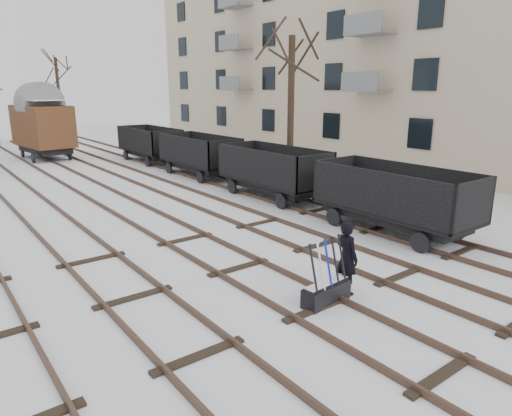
{
  "coord_description": "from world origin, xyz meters",
  "views": [
    {
      "loc": [
        -6.61,
        -6.48,
        4.77
      ],
      "look_at": [
        1.53,
        4.24,
        1.2
      ],
      "focal_mm": 32.0,
      "sensor_mm": 36.0,
      "label": 1
    }
  ],
  "objects_px": {
    "worker": "(347,257)",
    "box_van_wagon": "(42,125)",
    "ground_frame": "(326,291)",
    "freight_wagon_a": "(393,208)"
  },
  "relations": [
    {
      "from": "ground_frame",
      "to": "freight_wagon_a",
      "type": "relative_size",
      "value": 0.27
    },
    {
      "from": "ground_frame",
      "to": "box_van_wagon",
      "type": "xyz_separation_m",
      "value": [
        0.37,
        27.17,
        2.04
      ]
    },
    {
      "from": "worker",
      "to": "freight_wagon_a",
      "type": "distance_m",
      "value": 5.31
    },
    {
      "from": "ground_frame",
      "to": "box_van_wagon",
      "type": "relative_size",
      "value": 0.27
    },
    {
      "from": "ground_frame",
      "to": "worker",
      "type": "bearing_deg",
      "value": 2.41
    },
    {
      "from": "ground_frame",
      "to": "box_van_wagon",
      "type": "height_order",
      "value": "box_van_wagon"
    },
    {
      "from": "freight_wagon_a",
      "to": "box_van_wagon",
      "type": "distance_m",
      "value": 25.4
    },
    {
      "from": "ground_frame",
      "to": "worker",
      "type": "relative_size",
      "value": 0.83
    },
    {
      "from": "freight_wagon_a",
      "to": "box_van_wagon",
      "type": "relative_size",
      "value": 0.99
    },
    {
      "from": "worker",
      "to": "box_van_wagon",
      "type": "height_order",
      "value": "box_van_wagon"
    }
  ]
}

